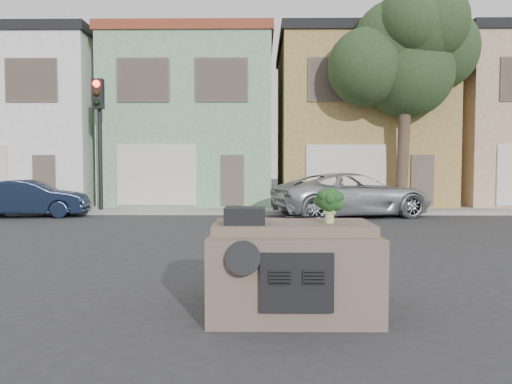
{
  "coord_description": "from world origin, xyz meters",
  "views": [
    {
      "loc": [
        -0.38,
        -9.25,
        1.81
      ],
      "look_at": [
        -0.49,
        0.5,
        1.3
      ],
      "focal_mm": 35.0,
      "sensor_mm": 36.0,
      "label": 1
    }
  ],
  "objects_px": {
    "navy_sedan": "(30,217)",
    "broccoli": "(330,205)",
    "silver_pickup": "(352,217)",
    "traffic_signal": "(99,146)"
  },
  "relations": [
    {
      "from": "silver_pickup",
      "to": "traffic_signal",
      "type": "distance_m",
      "value": 9.75
    },
    {
      "from": "navy_sedan",
      "to": "broccoli",
      "type": "distance_m",
      "value": 14.69
    },
    {
      "from": "broccoli",
      "to": "silver_pickup",
      "type": "bearing_deg",
      "value": 78.33
    },
    {
      "from": "silver_pickup",
      "to": "broccoli",
      "type": "relative_size",
      "value": 12.77
    },
    {
      "from": "navy_sedan",
      "to": "traffic_signal",
      "type": "relative_size",
      "value": 0.78
    },
    {
      "from": "navy_sedan",
      "to": "silver_pickup",
      "type": "height_order",
      "value": "silver_pickup"
    },
    {
      "from": "navy_sedan",
      "to": "broccoli",
      "type": "bearing_deg",
      "value": -150.76
    },
    {
      "from": "silver_pickup",
      "to": "broccoli",
      "type": "xyz_separation_m",
      "value": [
        -2.42,
        -11.71,
        1.34
      ]
    },
    {
      "from": "navy_sedan",
      "to": "broccoli",
      "type": "xyz_separation_m",
      "value": [
        9.04,
        -11.49,
        1.34
      ]
    },
    {
      "from": "silver_pickup",
      "to": "traffic_signal",
      "type": "xyz_separation_m",
      "value": [
        -9.36,
        1.02,
        2.55
      ]
    }
  ]
}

